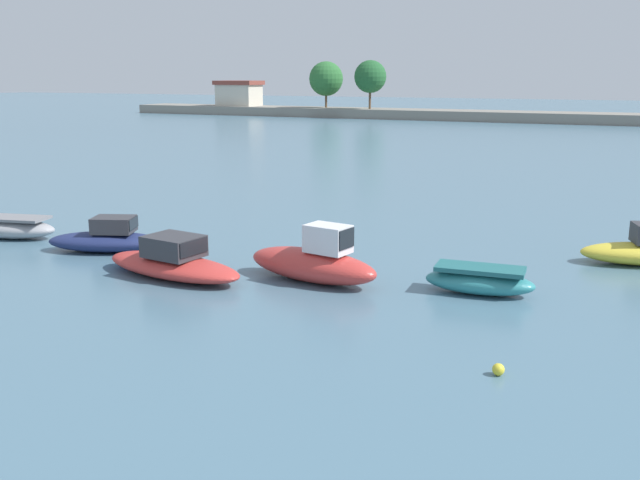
# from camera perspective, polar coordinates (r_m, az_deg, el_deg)

# --- Properties ---
(moored_boat_2) EXTENTS (4.29, 2.41, 0.91)m
(moored_boat_2) POSITION_cam_1_polar(r_m,az_deg,el_deg) (32.42, -23.45, 0.90)
(moored_boat_2) COLOR #9E9EA3
(moored_boat_2) RESTS_ON ground
(moored_boat_3) EXTENTS (4.76, 3.20, 1.35)m
(moored_boat_3) POSITION_cam_1_polar(r_m,az_deg,el_deg) (28.70, -16.59, 0.08)
(moored_boat_3) COLOR navy
(moored_boat_3) RESTS_ON ground
(moored_boat_4) EXTENTS (5.77, 2.68, 1.42)m
(moored_boat_4) POSITION_cam_1_polar(r_m,az_deg,el_deg) (24.49, -11.59, -1.77)
(moored_boat_4) COLOR #C63833
(moored_boat_4) RESTS_ON ground
(moored_boat_5) EXTENTS (5.03, 2.45, 1.95)m
(moored_boat_5) POSITION_cam_1_polar(r_m,az_deg,el_deg) (23.48, -0.47, -1.76)
(moored_boat_5) COLOR #C63833
(moored_boat_5) RESTS_ON ground
(moored_boat_6) EXTENTS (3.46, 1.61, 0.86)m
(moored_boat_6) POSITION_cam_1_polar(r_m,az_deg,el_deg) (22.76, 12.57, -3.18)
(moored_boat_6) COLOR teal
(moored_boat_6) RESTS_ON ground
(mooring_buoy_3) EXTENTS (0.28, 0.28, 0.28)m
(mooring_buoy_3) POSITION_cam_1_polar(r_m,az_deg,el_deg) (16.92, 14.00, -9.96)
(mooring_buoy_3) COLOR yellow
(mooring_buoy_3) RESTS_ON ground
(distant_shoreline) EXTENTS (117.69, 7.70, 8.85)m
(distant_shoreline) POSITION_cam_1_polar(r_m,az_deg,el_deg) (109.59, 13.62, 10.49)
(distant_shoreline) COLOR gray
(distant_shoreline) RESTS_ON ground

